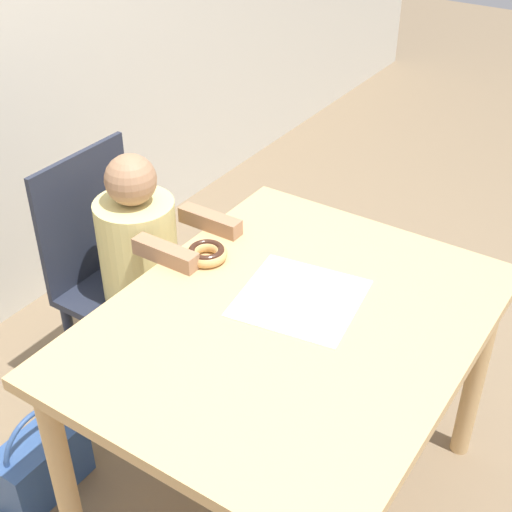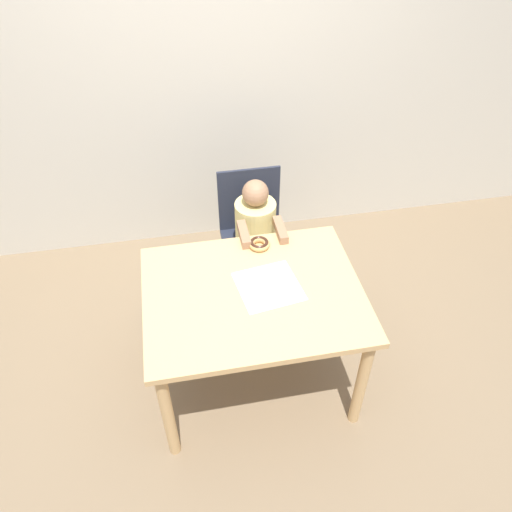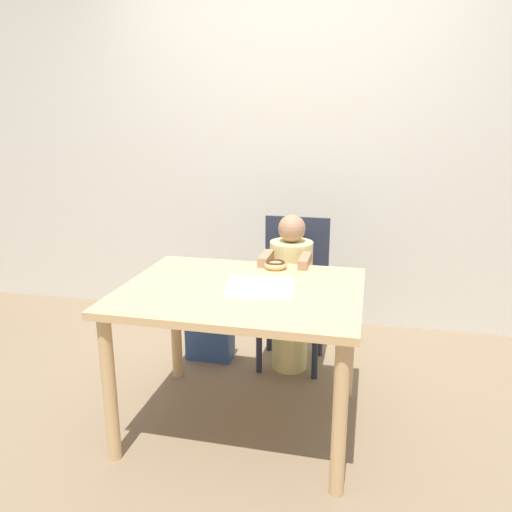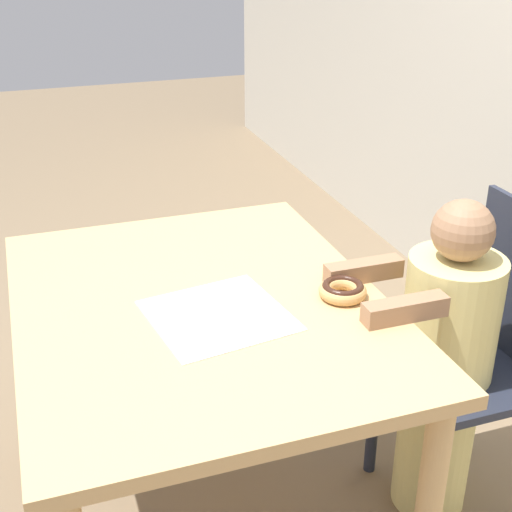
{
  "view_description": "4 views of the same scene",
  "coord_description": "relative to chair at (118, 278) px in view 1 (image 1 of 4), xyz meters",
  "views": [
    {
      "loc": [
        -1.23,
        -0.71,
        1.87
      ],
      "look_at": [
        0.04,
        0.13,
        0.84
      ],
      "focal_mm": 50.0,
      "sensor_mm": 36.0,
      "label": 1
    },
    {
      "loc": [
        -0.31,
        -1.74,
        2.54
      ],
      "look_at": [
        0.04,
        0.13,
        0.84
      ],
      "focal_mm": 35.0,
      "sensor_mm": 36.0,
      "label": 2
    },
    {
      "loc": [
        0.56,
        -2.12,
        1.48
      ],
      "look_at": [
        0.04,
        0.13,
        0.84
      ],
      "focal_mm": 35.0,
      "sensor_mm": 36.0,
      "label": 3
    },
    {
      "loc": [
        1.49,
        -0.37,
        1.58
      ],
      "look_at": [
        0.04,
        0.13,
        0.84
      ],
      "focal_mm": 50.0,
      "sensor_mm": 36.0,
      "label": 4
    }
  ],
  "objects": [
    {
      "name": "napkin",
      "position": [
        -0.05,
        -0.73,
        0.25
      ],
      "size": [
        0.35,
        0.35,
        0.0
      ],
      "color": "white",
      "rests_on": "dining_table"
    },
    {
      "name": "donut",
      "position": [
        -0.04,
        -0.41,
        0.27
      ],
      "size": [
        0.12,
        0.12,
        0.04
      ],
      "color": "tan",
      "rests_on": "dining_table"
    },
    {
      "name": "ground_plane",
      "position": [
        -0.13,
        -0.75,
        -0.47
      ],
      "size": [
        12.0,
        12.0,
        0.0
      ],
      "primitive_type": "plane",
      "color": "#7A664C"
    },
    {
      "name": "chair",
      "position": [
        0.0,
        0.0,
        0.0
      ],
      "size": [
        0.4,
        0.37,
        0.9
      ],
      "color": "#232838",
      "rests_on": "ground_plane"
    },
    {
      "name": "handbag",
      "position": [
        -0.51,
        -0.1,
        -0.35
      ],
      "size": [
        0.29,
        0.15,
        0.33
      ],
      "color": "#2D4C84",
      "rests_on": "ground_plane"
    },
    {
      "name": "child_figure",
      "position": [
        0.0,
        -0.11,
        0.01
      ],
      "size": [
        0.26,
        0.44,
        0.95
      ],
      "color": "#E0D17F",
      "rests_on": "ground_plane"
    },
    {
      "name": "dining_table",
      "position": [
        -0.13,
        -0.75,
        0.15
      ],
      "size": [
        1.11,
        0.89,
        0.72
      ],
      "color": "tan",
      "rests_on": "ground_plane"
    }
  ]
}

